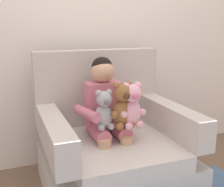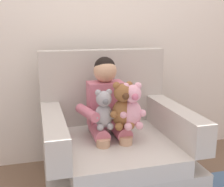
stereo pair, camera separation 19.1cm
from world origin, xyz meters
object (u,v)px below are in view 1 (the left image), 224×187
Objects in this scene: plush_brown at (123,106)px; plush_grey at (104,111)px; armchair at (112,147)px; seated_child at (106,108)px; plush_pink at (132,106)px.

plush_brown is 1.18× the size of plush_grey.
plush_grey is (-0.10, -0.11, 0.33)m from armchair.
armchair reaches higher than plush_grey.
plush_grey is at bearing 176.24° from plush_brown.
seated_child is 2.52× the size of plush_brown.
plush_brown is at bearing -59.13° from seated_child.
plush_brown is at bearing -77.68° from armchair.
plush_brown reaches higher than plush_grey.
armchair is at bearing 107.86° from plush_brown.
plush_pink is at bearing -46.10° from seated_child.
armchair is 0.38m from plush_brown.
plush_brown is at bearing -7.43° from plush_grey.
plush_brown is (-0.06, 0.02, 0.00)m from plush_pink.
plush_grey is at bearing 177.60° from plush_pink.
plush_pink is 1.16× the size of plush_grey.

